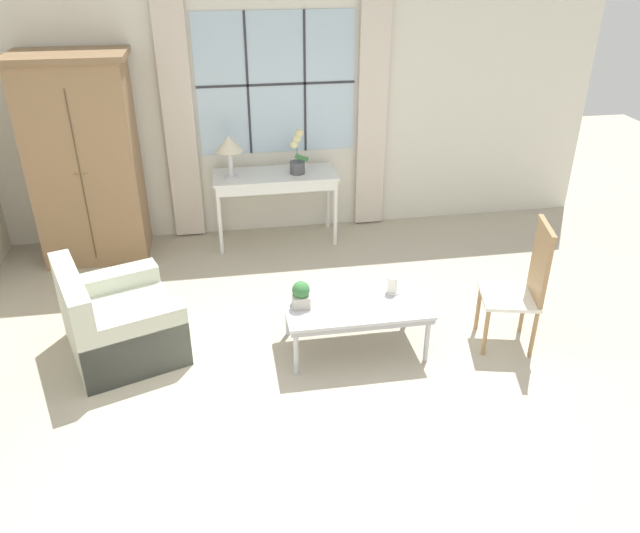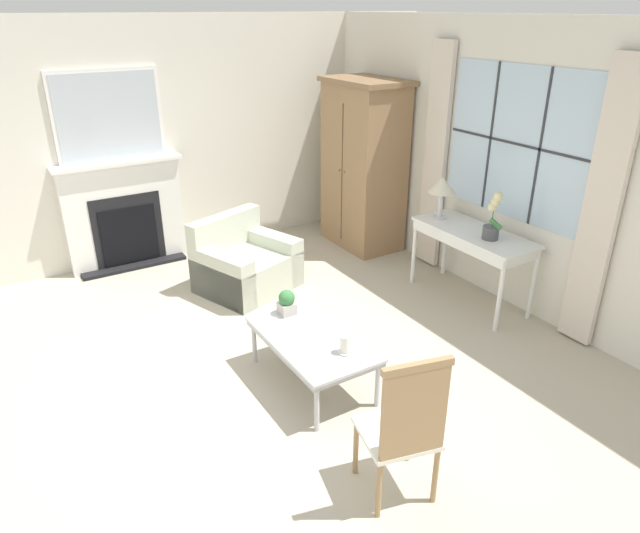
% 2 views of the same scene
% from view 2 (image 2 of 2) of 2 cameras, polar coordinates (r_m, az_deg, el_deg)
% --- Properties ---
extents(ground_plane, '(14.00, 14.00, 0.00)m').
position_cam_2_polar(ground_plane, '(4.93, -7.92, -11.18)').
color(ground_plane, '#B2A893').
extents(wall_back_windowed, '(7.20, 0.14, 2.80)m').
position_cam_2_polar(wall_back_windowed, '(6.03, 18.74, 9.27)').
color(wall_back_windowed, silver).
rests_on(wall_back_windowed, ground_plane).
extents(wall_left, '(0.06, 7.20, 2.80)m').
position_cam_2_polar(wall_left, '(7.22, -14.23, 12.18)').
color(wall_left, silver).
rests_on(wall_left, ground_plane).
extents(fireplace, '(0.34, 1.43, 2.26)m').
position_cam_2_polar(fireplace, '(7.09, -19.10, 5.90)').
color(fireplace, black).
rests_on(fireplace, ground_plane).
extents(armoire, '(1.10, 0.70, 2.09)m').
position_cam_2_polar(armoire, '(7.27, 4.37, 10.09)').
color(armoire, '#93704C').
rests_on(armoire, ground_plane).
extents(console_table, '(1.32, 0.54, 0.78)m').
position_cam_2_polar(console_table, '(6.04, 15.07, 2.72)').
color(console_table, white).
rests_on(console_table, ground_plane).
extents(table_lamp, '(0.29, 0.29, 0.46)m').
position_cam_2_polar(table_lamp, '(6.17, 12.10, 7.79)').
color(table_lamp, silver).
rests_on(table_lamp, console_table).
extents(potted_orchid, '(0.20, 0.16, 0.48)m').
position_cam_2_polar(potted_orchid, '(5.78, 16.86, 4.37)').
color(potted_orchid, '#4C4C51').
rests_on(potted_orchid, console_table).
extents(armchair_upholstered, '(1.09, 1.17, 0.79)m').
position_cam_2_polar(armchair_upholstered, '(6.32, -7.49, 0.11)').
color(armchair_upholstered, beige).
rests_on(armchair_upholstered, ground_plane).
extents(side_chair_wooden, '(0.53, 0.53, 1.09)m').
position_cam_2_polar(side_chair_wooden, '(3.55, 8.54, -15.33)').
color(side_chair_wooden, white).
rests_on(side_chair_wooden, ground_plane).
extents(coffee_table, '(1.15, 0.65, 0.44)m').
position_cam_2_polar(coffee_table, '(4.64, -0.80, -7.52)').
color(coffee_table, '#BCBCC1').
rests_on(coffee_table, ground_plane).
extents(potted_plant_small, '(0.14, 0.14, 0.22)m').
position_cam_2_polar(potted_plant_small, '(4.90, -3.34, -3.58)').
color(potted_plant_small, '#BCB7AD').
rests_on(potted_plant_small, coffee_table).
extents(pillar_candle, '(0.12, 0.12, 0.16)m').
position_cam_2_polar(pillar_candle, '(4.39, 2.54, -7.83)').
color(pillar_candle, silver).
rests_on(pillar_candle, coffee_table).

